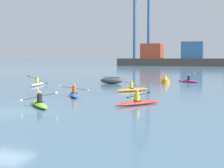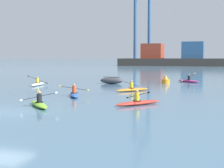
{
  "view_description": "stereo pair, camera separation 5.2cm",
  "coord_description": "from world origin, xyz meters",
  "px_view_note": "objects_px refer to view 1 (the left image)",
  "views": [
    {
      "loc": [
        10.73,
        -15.28,
        2.92
      ],
      "look_at": [
        1.91,
        12.6,
        0.6
      ],
      "focal_mm": 54.45,
      "sensor_mm": 36.0,
      "label": 1
    },
    {
      "loc": [
        10.78,
        -15.27,
        2.92
      ],
      "look_at": [
        1.91,
        12.6,
        0.6
      ],
      "focal_mm": 54.45,
      "sensor_mm": 36.0,
      "label": 2
    }
  ],
  "objects_px": {
    "kayak_white": "(38,84)",
    "capsized_dinghy": "(111,81)",
    "channel_buoy": "(165,80)",
    "kayak_magenta": "(188,81)",
    "kayak_orange": "(132,89)",
    "kayak_red": "(138,102)",
    "gantry_crane_west": "(142,13)",
    "container_barge": "(192,58)",
    "kayak_lime": "(39,104)",
    "kayak_blue": "(74,94)"
  },
  "relations": [
    {
      "from": "kayak_white",
      "to": "capsized_dinghy",
      "type": "bearing_deg",
      "value": 33.48
    },
    {
      "from": "channel_buoy",
      "to": "kayak_magenta",
      "type": "bearing_deg",
      "value": 48.03
    },
    {
      "from": "kayak_orange",
      "to": "kayak_white",
      "type": "relative_size",
      "value": 0.88
    },
    {
      "from": "capsized_dinghy",
      "to": "kayak_magenta",
      "type": "xyz_separation_m",
      "value": [
        7.8,
        5.1,
        -0.18
      ]
    },
    {
      "from": "capsized_dinghy",
      "to": "kayak_red",
      "type": "distance_m",
      "value": 16.56
    },
    {
      "from": "gantry_crane_west",
      "to": "channel_buoy",
      "type": "xyz_separation_m",
      "value": [
        22.37,
        -87.5,
        -19.13
      ]
    },
    {
      "from": "container_barge",
      "to": "kayak_lime",
      "type": "distance_m",
      "value": 97.77
    },
    {
      "from": "kayak_orange",
      "to": "gantry_crane_west",
      "type": "bearing_deg",
      "value": 102.18
    },
    {
      "from": "container_barge",
      "to": "kayak_blue",
      "type": "xyz_separation_m",
      "value": [
        -1.61,
        -92.24,
        -2.47
      ]
    },
    {
      "from": "kayak_white",
      "to": "kayak_blue",
      "type": "bearing_deg",
      "value": -45.88
    },
    {
      "from": "container_barge",
      "to": "kayak_red",
      "type": "height_order",
      "value": "container_barge"
    },
    {
      "from": "gantry_crane_west",
      "to": "kayak_magenta",
      "type": "relative_size",
      "value": 13.37
    },
    {
      "from": "gantry_crane_west",
      "to": "kayak_blue",
      "type": "xyz_separation_m",
      "value": [
        17.79,
        -102.23,
        -19.31
      ]
    },
    {
      "from": "container_barge",
      "to": "channel_buoy",
      "type": "bearing_deg",
      "value": -87.81
    },
    {
      "from": "capsized_dinghy",
      "to": "channel_buoy",
      "type": "bearing_deg",
      "value": 24.92
    },
    {
      "from": "kayak_lime",
      "to": "container_barge",
      "type": "bearing_deg",
      "value": 89.16
    },
    {
      "from": "kayak_red",
      "to": "kayak_white",
      "type": "bearing_deg",
      "value": 140.55
    },
    {
      "from": "kayak_orange",
      "to": "kayak_blue",
      "type": "xyz_separation_m",
      "value": [
        -3.19,
        -5.04,
        -0.0
      ]
    },
    {
      "from": "gantry_crane_west",
      "to": "channel_buoy",
      "type": "bearing_deg",
      "value": -75.66
    },
    {
      "from": "channel_buoy",
      "to": "kayak_orange",
      "type": "xyz_separation_m",
      "value": [
        -1.39,
        -9.69,
        -0.19
      ]
    },
    {
      "from": "kayak_white",
      "to": "kayak_blue",
      "type": "height_order",
      "value": "kayak_white"
    },
    {
      "from": "channel_buoy",
      "to": "container_barge",
      "type": "bearing_deg",
      "value": 92.19
    },
    {
      "from": "channel_buoy",
      "to": "kayak_magenta",
      "type": "height_order",
      "value": "kayak_magenta"
    },
    {
      "from": "container_barge",
      "to": "kayak_blue",
      "type": "relative_size",
      "value": 14.82
    },
    {
      "from": "kayak_lime",
      "to": "kayak_red",
      "type": "bearing_deg",
      "value": 24.29
    },
    {
      "from": "capsized_dinghy",
      "to": "channel_buoy",
      "type": "xyz_separation_m",
      "value": [
        5.53,
        2.57,
        0.01
      ]
    },
    {
      "from": "capsized_dinghy",
      "to": "kayak_white",
      "type": "height_order",
      "value": "kayak_white"
    },
    {
      "from": "kayak_magenta",
      "to": "kayak_red",
      "type": "bearing_deg",
      "value": -93.53
    },
    {
      "from": "kayak_white",
      "to": "kayak_magenta",
      "type": "relative_size",
      "value": 1.17
    },
    {
      "from": "channel_buoy",
      "to": "kayak_lime",
      "type": "relative_size",
      "value": 0.34
    },
    {
      "from": "kayak_blue",
      "to": "kayak_white",
      "type": "bearing_deg",
      "value": 134.12
    },
    {
      "from": "kayak_white",
      "to": "kayak_lime",
      "type": "height_order",
      "value": "kayak_white"
    },
    {
      "from": "kayak_red",
      "to": "kayak_orange",
      "type": "bearing_deg",
      "value": 106.62
    },
    {
      "from": "gantry_crane_west",
      "to": "kayak_lime",
      "type": "distance_m",
      "value": 110.9
    },
    {
      "from": "kayak_red",
      "to": "kayak_white",
      "type": "relative_size",
      "value": 0.89
    },
    {
      "from": "kayak_blue",
      "to": "kayak_lime",
      "type": "bearing_deg",
      "value": -88.07
    },
    {
      "from": "container_barge",
      "to": "kayak_white",
      "type": "relative_size",
      "value": 14.22
    },
    {
      "from": "container_barge",
      "to": "kayak_white",
      "type": "distance_m",
      "value": 84.99
    },
    {
      "from": "gantry_crane_west",
      "to": "capsized_dinghy",
      "type": "relative_size",
      "value": 14.94
    },
    {
      "from": "kayak_blue",
      "to": "container_barge",
      "type": "bearing_deg",
      "value": 89.0
    },
    {
      "from": "capsized_dinghy",
      "to": "kayak_orange",
      "type": "relative_size",
      "value": 0.87
    },
    {
      "from": "container_barge",
      "to": "capsized_dinghy",
      "type": "height_order",
      "value": "container_barge"
    },
    {
      "from": "gantry_crane_west",
      "to": "kayak_lime",
      "type": "relative_size",
      "value": 13.37
    },
    {
      "from": "capsized_dinghy",
      "to": "kayak_orange",
      "type": "bearing_deg",
      "value": -59.81
    },
    {
      "from": "capsized_dinghy",
      "to": "gantry_crane_west",
      "type": "bearing_deg",
      "value": 100.59
    },
    {
      "from": "gantry_crane_west",
      "to": "kayak_white",
      "type": "relative_size",
      "value": 11.42
    },
    {
      "from": "gantry_crane_west",
      "to": "kayak_orange",
      "type": "height_order",
      "value": "gantry_crane_west"
    },
    {
      "from": "kayak_magenta",
      "to": "container_barge",
      "type": "bearing_deg",
      "value": 94.0
    },
    {
      "from": "channel_buoy",
      "to": "kayak_white",
      "type": "height_order",
      "value": "kayak_white"
    },
    {
      "from": "kayak_magenta",
      "to": "gantry_crane_west",
      "type": "bearing_deg",
      "value": 106.17
    }
  ]
}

